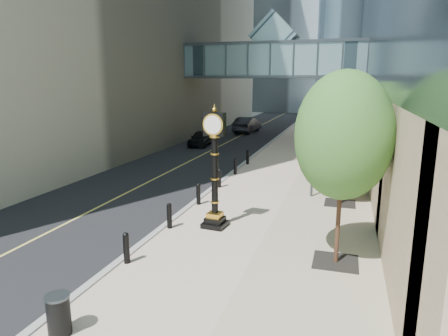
{
  "coord_description": "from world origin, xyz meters",
  "views": [
    {
      "loc": [
        3.65,
        -9.26,
        5.68
      ],
      "look_at": [
        -1.28,
        6.81,
        2.01
      ],
      "focal_mm": 32.0,
      "sensor_mm": 36.0,
      "label": 1
    }
  ],
  "objects": [
    {
      "name": "entrance_canopy",
      "position": [
        3.48,
        14.0,
        4.19
      ],
      "size": [
        3.0,
        8.0,
        4.38
      ],
      "color": "#383F44",
      "rests_on": "ground"
    },
    {
      "name": "trash_bin",
      "position": [
        -2.27,
        -2.65,
        0.51
      ],
      "size": [
        0.53,
        0.53,
        0.9
      ],
      "primitive_type": "cylinder",
      "rotation": [
        0.0,
        0.0,
        -0.02
      ],
      "color": "black",
      "rests_on": "sidewalk"
    },
    {
      "name": "car_near",
      "position": [
        -8.66,
        23.89,
        0.7
      ],
      "size": [
        1.82,
        4.06,
        1.35
      ],
      "primitive_type": "imported",
      "rotation": [
        0.0,
        0.0,
        0.06
      ],
      "color": "black",
      "rests_on": "road"
    },
    {
      "name": "street_clock",
      "position": [
        -1.05,
        4.86,
        2.09
      ],
      "size": [
        0.96,
        0.96,
        4.67
      ],
      "rotation": [
        0.0,
        0.0,
        -0.1
      ],
      "color": "black",
      "rests_on": "sidewalk"
    },
    {
      "name": "sidewalk",
      "position": [
        1.0,
        40.0,
        0.03
      ],
      "size": [
        8.0,
        180.0,
        0.06
      ],
      "primitive_type": "cube",
      "color": "tan",
      "rests_on": "ground"
    },
    {
      "name": "ground",
      "position": [
        0.0,
        0.0,
        0.0
      ],
      "size": [
        320.0,
        320.0,
        0.0
      ],
      "primitive_type": "plane",
      "color": "gray",
      "rests_on": "ground"
    },
    {
      "name": "road",
      "position": [
        -7.0,
        40.0,
        0.01
      ],
      "size": [
        8.0,
        180.0,
        0.02
      ],
      "primitive_type": "cube",
      "color": "black",
      "rests_on": "ground"
    },
    {
      "name": "bollard_row",
      "position": [
        -2.7,
        9.0,
        0.51
      ],
      "size": [
        0.2,
        16.2,
        0.9
      ],
      "color": "black",
      "rests_on": "sidewalk"
    },
    {
      "name": "car_far",
      "position": [
        -7.0,
        34.41,
        0.88
      ],
      "size": [
        2.25,
        5.35,
        1.72
      ],
      "primitive_type": "imported",
      "rotation": [
        0.0,
        0.0,
        3.06
      ],
      "color": "black",
      "rests_on": "road"
    },
    {
      "name": "skywalk",
      "position": [
        -3.0,
        28.0,
        7.71
      ],
      "size": [
        17.0,
        4.2,
        5.8
      ],
      "color": "#43616C",
      "rests_on": "ground"
    },
    {
      "name": "street_trees",
      "position": [
        3.6,
        14.86,
        3.72
      ],
      "size": [
        2.91,
        28.69,
        5.97
      ],
      "color": "black",
      "rests_on": "sidewalk"
    },
    {
      "name": "curb",
      "position": [
        -3.0,
        40.0,
        0.04
      ],
      "size": [
        0.25,
        180.0,
        0.07
      ],
      "primitive_type": "cube",
      "color": "gray",
      "rests_on": "ground"
    },
    {
      "name": "pedestrian",
      "position": [
        4.36,
        13.99,
        0.81
      ],
      "size": [
        0.63,
        0.5,
        1.51
      ],
      "primitive_type": "imported",
      "rotation": [
        0.0,
        0.0,
        3.42
      ],
      "color": "#ACA69D",
      "rests_on": "sidewalk"
    }
  ]
}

